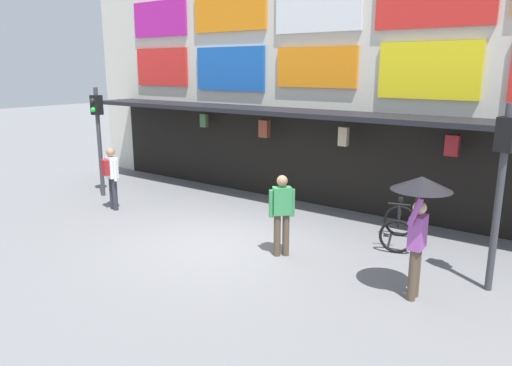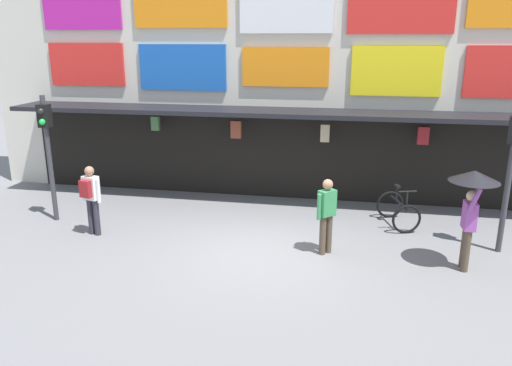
% 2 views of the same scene
% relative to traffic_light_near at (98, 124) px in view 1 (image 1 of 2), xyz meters
% --- Properties ---
extents(ground_plane, '(80.00, 80.00, 0.00)m').
position_rel_traffic_light_near_xyz_m(ground_plane, '(5.52, -1.00, -2.14)').
color(ground_plane, slate).
extents(shopfront, '(18.00, 2.60, 8.00)m').
position_rel_traffic_light_near_xyz_m(shopfront, '(5.52, 3.56, 1.82)').
color(shopfront, beige).
rests_on(shopfront, ground).
extents(traffic_light_near, '(0.30, 0.34, 3.20)m').
position_rel_traffic_light_near_xyz_m(traffic_light_near, '(0.00, 0.00, 0.00)').
color(traffic_light_near, '#38383D').
rests_on(traffic_light_near, ground).
extents(traffic_light_far, '(0.33, 0.35, 3.20)m').
position_rel_traffic_light_near_xyz_m(traffic_light_far, '(10.70, 0.02, 0.00)').
color(traffic_light_far, '#38383D').
rests_on(traffic_light_far, ground).
extents(bicycle_parked, '(1.02, 1.32, 1.05)m').
position_rel_traffic_light_near_xyz_m(bicycle_parked, '(8.64, 1.24, -1.75)').
color(bicycle_parked, black).
rests_on(bicycle_parked, ground).
extents(pedestrian_in_green, '(0.41, 0.41, 1.68)m').
position_rel_traffic_light_near_xyz_m(pedestrian_in_green, '(6.95, -0.80, -1.19)').
color(pedestrian_in_green, brown).
rests_on(pedestrian_in_green, ground).
extents(pedestrian_with_umbrella, '(0.96, 0.96, 2.08)m').
position_rel_traffic_light_near_xyz_m(pedestrian_with_umbrella, '(9.75, -1.07, -0.50)').
color(pedestrian_with_umbrella, brown).
rests_on(pedestrian_with_umbrella, ground).
extents(pedestrian_in_yellow, '(0.52, 0.42, 1.68)m').
position_rel_traffic_light_near_xyz_m(pedestrian_in_yellow, '(1.46, -0.75, -1.16)').
color(pedestrian_in_yellow, '#2D2D38').
rests_on(pedestrian_in_yellow, ground).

